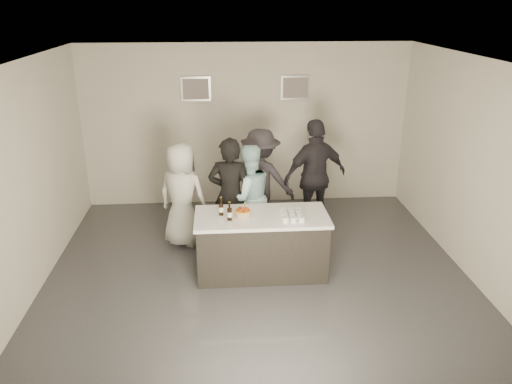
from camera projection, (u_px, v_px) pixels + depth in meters
floor at (259, 281)px, 7.02m from camera, size 6.00×6.00×0.00m
ceiling at (259, 63)px, 5.94m from camera, size 6.00×6.00×0.00m
wall_back at (246, 126)px, 9.27m from camera, size 6.00×0.04×3.00m
wall_front at (291, 319)px, 3.69m from camera, size 6.00×0.04×3.00m
wall_left at (22, 187)px, 6.27m from camera, size 0.04×6.00×3.00m
wall_right at (481, 175)px, 6.69m from camera, size 0.04×6.00×3.00m
picture_left at (196, 89)px, 8.92m from camera, size 0.54×0.04×0.44m
picture_right at (295, 88)px, 9.05m from camera, size 0.54×0.04×0.44m
bar_counter at (261, 244)px, 7.09m from camera, size 1.86×0.86×0.90m
cake at (243, 214)px, 6.89m from camera, size 0.22×0.22×0.08m
beer_bottle_a at (221, 206)px, 6.89m from camera, size 0.07×0.07×0.26m
beer_bottle_b at (230, 211)px, 6.73m from camera, size 0.07×0.07×0.26m
tumbler_cluster at (292, 215)px, 6.85m from camera, size 0.30×0.40×0.08m
candles at (244, 226)px, 6.60m from camera, size 0.24×0.08×0.01m
person_main_black at (230, 196)px, 7.56m from camera, size 0.73×0.54×1.83m
person_main_blue at (248, 197)px, 7.73m from camera, size 0.99×0.88×1.67m
person_guest_left at (182, 195)px, 7.81m from camera, size 0.96×0.82×1.67m
person_guest_right at (315, 176)px, 8.27m from camera, size 1.22×0.81×1.92m
person_guest_back at (261, 180)px, 8.32m from camera, size 1.26×0.92×1.76m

